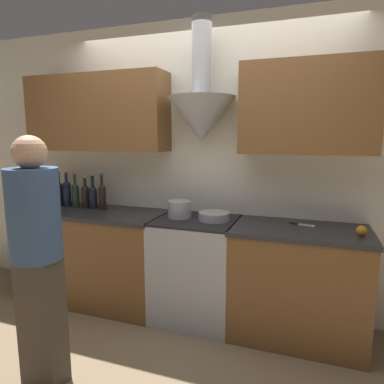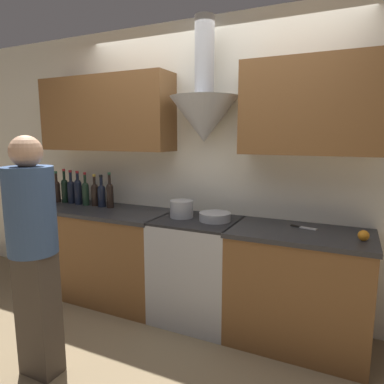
{
  "view_description": "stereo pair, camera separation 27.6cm",
  "coord_description": "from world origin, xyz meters",
  "px_view_note": "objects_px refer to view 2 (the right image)",
  "views": [
    {
      "loc": [
        0.9,
        -2.36,
        1.59
      ],
      "look_at": [
        0.0,
        0.22,
        1.14
      ],
      "focal_mm": 32.0,
      "sensor_mm": 36.0,
      "label": 1
    },
    {
      "loc": [
        1.16,
        -2.25,
        1.59
      ],
      "look_at": [
        0.0,
        0.22,
        1.14
      ],
      "focal_mm": 32.0,
      "sensor_mm": 36.0,
      "label": 2
    }
  ],
  "objects_px": {
    "wine_bottle_0": "(57,190)",
    "wine_bottle_1": "(65,189)",
    "wine_bottle_3": "(78,190)",
    "stove_range": "(197,269)",
    "orange_fruit": "(364,236)",
    "wine_bottle_7": "(110,194)",
    "stock_pot": "(182,209)",
    "person_foreground_left": "(33,247)",
    "wine_bottle_6": "(102,194)",
    "mixing_bowl": "(215,217)",
    "wine_bottle_4": "(86,192)",
    "wine_bottle_5": "(95,193)",
    "wine_bottle_2": "(71,190)"
  },
  "relations": [
    {
      "from": "wine_bottle_7",
      "to": "mixing_bowl",
      "type": "relative_size",
      "value": 1.33
    },
    {
      "from": "stove_range",
      "to": "orange_fruit",
      "type": "distance_m",
      "value": 1.35
    },
    {
      "from": "wine_bottle_3",
      "to": "wine_bottle_0",
      "type": "bearing_deg",
      "value": -178.54
    },
    {
      "from": "wine_bottle_0",
      "to": "stock_pot",
      "type": "xyz_separation_m",
      "value": [
        1.52,
        -0.05,
        -0.06
      ]
    },
    {
      "from": "wine_bottle_2",
      "to": "person_foreground_left",
      "type": "bearing_deg",
      "value": -55.0
    },
    {
      "from": "wine_bottle_4",
      "to": "wine_bottle_5",
      "type": "height_order",
      "value": "wine_bottle_4"
    },
    {
      "from": "wine_bottle_1",
      "to": "orange_fruit",
      "type": "xyz_separation_m",
      "value": [
        2.84,
        -0.16,
        -0.1
      ]
    },
    {
      "from": "person_foreground_left",
      "to": "wine_bottle_1",
      "type": "bearing_deg",
      "value": 127.82
    },
    {
      "from": "wine_bottle_6",
      "to": "mixing_bowl",
      "type": "relative_size",
      "value": 1.22
    },
    {
      "from": "orange_fruit",
      "to": "wine_bottle_2",
      "type": "bearing_deg",
      "value": 176.7
    },
    {
      "from": "wine_bottle_6",
      "to": "stock_pot",
      "type": "bearing_deg",
      "value": -3.96
    },
    {
      "from": "wine_bottle_3",
      "to": "person_foreground_left",
      "type": "height_order",
      "value": "person_foreground_left"
    },
    {
      "from": "wine_bottle_3",
      "to": "mixing_bowl",
      "type": "bearing_deg",
      "value": -2.05
    },
    {
      "from": "orange_fruit",
      "to": "wine_bottle_3",
      "type": "bearing_deg",
      "value": 176.89
    },
    {
      "from": "wine_bottle_4",
      "to": "orange_fruit",
      "type": "relative_size",
      "value": 4.59
    },
    {
      "from": "wine_bottle_1",
      "to": "wine_bottle_3",
      "type": "bearing_deg",
      "value": -4.75
    },
    {
      "from": "wine_bottle_7",
      "to": "mixing_bowl",
      "type": "xyz_separation_m",
      "value": [
        1.12,
        -0.05,
        -0.1
      ]
    },
    {
      "from": "wine_bottle_1",
      "to": "person_foreground_left",
      "type": "xyz_separation_m",
      "value": [
        0.92,
        -1.19,
        -0.14
      ]
    },
    {
      "from": "mixing_bowl",
      "to": "person_foreground_left",
      "type": "bearing_deg",
      "value": -126.02
    },
    {
      "from": "orange_fruit",
      "to": "stove_range",
      "type": "bearing_deg",
      "value": 176.86
    },
    {
      "from": "wine_bottle_3",
      "to": "orange_fruit",
      "type": "bearing_deg",
      "value": -3.11
    },
    {
      "from": "wine_bottle_2",
      "to": "wine_bottle_6",
      "type": "height_order",
      "value": "wine_bottle_2"
    },
    {
      "from": "stove_range",
      "to": "stock_pot",
      "type": "relative_size",
      "value": 4.43
    },
    {
      "from": "wine_bottle_3",
      "to": "stock_pot",
      "type": "relative_size",
      "value": 1.71
    },
    {
      "from": "stock_pot",
      "to": "wine_bottle_3",
      "type": "bearing_deg",
      "value": 177.15
    },
    {
      "from": "stove_range",
      "to": "orange_fruit",
      "type": "xyz_separation_m",
      "value": [
        1.26,
        -0.07,
        0.48
      ]
    },
    {
      "from": "wine_bottle_7",
      "to": "stock_pot",
      "type": "distance_m",
      "value": 0.82
    },
    {
      "from": "stove_range",
      "to": "wine_bottle_7",
      "type": "height_order",
      "value": "wine_bottle_7"
    },
    {
      "from": "wine_bottle_3",
      "to": "person_foreground_left",
      "type": "distance_m",
      "value": 1.38
    },
    {
      "from": "person_foreground_left",
      "to": "orange_fruit",
      "type": "bearing_deg",
      "value": 28.18
    },
    {
      "from": "wine_bottle_3",
      "to": "orange_fruit",
      "type": "relative_size",
      "value": 4.71
    },
    {
      "from": "wine_bottle_1",
      "to": "mixing_bowl",
      "type": "distance_m",
      "value": 1.74
    },
    {
      "from": "wine_bottle_1",
      "to": "person_foreground_left",
      "type": "height_order",
      "value": "person_foreground_left"
    },
    {
      "from": "wine_bottle_4",
      "to": "mixing_bowl",
      "type": "bearing_deg",
      "value": -1.9
    },
    {
      "from": "wine_bottle_1",
      "to": "wine_bottle_3",
      "type": "relative_size",
      "value": 1.03
    },
    {
      "from": "mixing_bowl",
      "to": "wine_bottle_5",
      "type": "bearing_deg",
      "value": 177.05
    },
    {
      "from": "wine_bottle_3",
      "to": "stock_pot",
      "type": "distance_m",
      "value": 1.23
    },
    {
      "from": "wine_bottle_3",
      "to": "mixing_bowl",
      "type": "xyz_separation_m",
      "value": [
        1.53,
        -0.05,
        -0.11
      ]
    },
    {
      "from": "wine_bottle_4",
      "to": "wine_bottle_0",
      "type": "bearing_deg",
      "value": 179.97
    },
    {
      "from": "wine_bottle_6",
      "to": "mixing_bowl",
      "type": "xyz_separation_m",
      "value": [
        1.23,
        -0.06,
        -0.09
      ]
    },
    {
      "from": "stove_range",
      "to": "wine_bottle_4",
      "type": "bearing_deg",
      "value": 177.01
    },
    {
      "from": "stove_range",
      "to": "wine_bottle_0",
      "type": "distance_m",
      "value": 1.77
    },
    {
      "from": "wine_bottle_0",
      "to": "person_foreground_left",
      "type": "relative_size",
      "value": 0.21
    },
    {
      "from": "wine_bottle_6",
      "to": "mixing_bowl",
      "type": "height_order",
      "value": "wine_bottle_6"
    },
    {
      "from": "wine_bottle_6",
      "to": "wine_bottle_2",
      "type": "bearing_deg",
      "value": 178.27
    },
    {
      "from": "wine_bottle_2",
      "to": "stock_pot",
      "type": "relative_size",
      "value": 1.72
    },
    {
      "from": "stock_pot",
      "to": "person_foreground_left",
      "type": "height_order",
      "value": "person_foreground_left"
    },
    {
      "from": "wine_bottle_1",
      "to": "orange_fruit",
      "type": "distance_m",
      "value": 2.85
    },
    {
      "from": "wine_bottle_0",
      "to": "wine_bottle_4",
      "type": "height_order",
      "value": "wine_bottle_4"
    },
    {
      "from": "wine_bottle_0",
      "to": "wine_bottle_1",
      "type": "bearing_deg",
      "value": 14.96
    }
  ]
}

